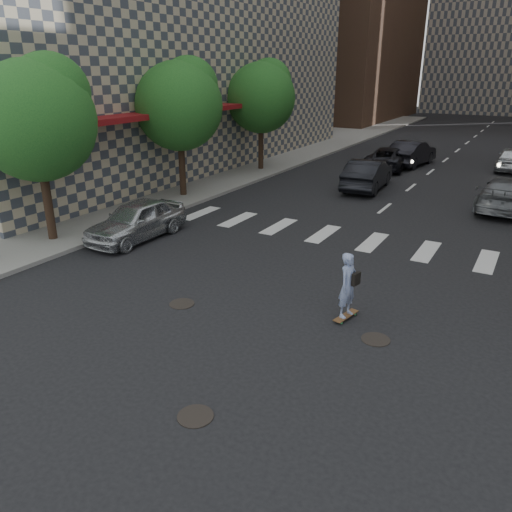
% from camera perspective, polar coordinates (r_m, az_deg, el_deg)
% --- Properties ---
extents(ground, '(160.00, 160.00, 0.00)m').
position_cam_1_polar(ground, '(12.26, -4.48, -9.72)').
color(ground, black).
rests_on(ground, ground).
extents(sidewalk_left, '(13.00, 80.00, 0.15)m').
position_cam_1_polar(sidewalk_left, '(35.80, -5.76, 10.83)').
color(sidewalk_left, gray).
rests_on(sidewalk_left, ground).
extents(tree_a, '(4.20, 4.20, 6.60)m').
position_cam_1_polar(tree_a, '(19.56, -23.58, 14.55)').
color(tree_a, '#382619').
rests_on(tree_a, sidewalk_left).
extents(tree_b, '(4.20, 4.20, 6.60)m').
position_cam_1_polar(tree_b, '(25.20, -8.54, 17.02)').
color(tree_b, '#382619').
rests_on(tree_b, sidewalk_left).
extents(tree_c, '(4.20, 4.20, 6.60)m').
position_cam_1_polar(tree_c, '(31.87, 0.78, 17.98)').
color(tree_c, '#382619').
rests_on(tree_c, sidewalk_left).
extents(manhole_a, '(0.70, 0.70, 0.02)m').
position_cam_1_polar(manhole_a, '(10.00, -6.94, -17.71)').
color(manhole_a, black).
rests_on(manhole_a, ground).
extents(manhole_b, '(0.70, 0.70, 0.02)m').
position_cam_1_polar(manhole_b, '(14.17, -8.47, -5.42)').
color(manhole_b, black).
rests_on(manhole_b, ground).
extents(manhole_c, '(0.70, 0.70, 0.02)m').
position_cam_1_polar(manhole_c, '(12.63, 13.51, -9.25)').
color(manhole_c, black).
rests_on(manhole_c, ground).
extents(skateboarder, '(0.54, 0.95, 1.83)m').
position_cam_1_polar(skateboarder, '(13.05, 10.50, -3.32)').
color(skateboarder, brown).
rests_on(skateboarder, ground).
extents(silver_sedan, '(1.82, 4.39, 1.49)m').
position_cam_1_polar(silver_sedan, '(19.61, -13.50, 4.02)').
color(silver_sedan, '#B7BABE').
rests_on(silver_sedan, ground).
extents(traffic_car_a, '(2.08, 5.02, 1.62)m').
position_cam_1_polar(traffic_car_a, '(27.77, 12.61, 9.08)').
color(traffic_car_a, black).
rests_on(traffic_car_a, ground).
extents(traffic_car_b, '(2.62, 5.39, 1.51)m').
position_cam_1_polar(traffic_car_b, '(25.79, 26.83, 6.34)').
color(traffic_car_b, slate).
rests_on(traffic_car_b, ground).
extents(traffic_car_c, '(2.67, 5.16, 1.39)m').
position_cam_1_polar(traffic_car_c, '(33.91, 14.91, 10.76)').
color(traffic_car_c, black).
rests_on(traffic_car_c, ground).
extents(traffic_car_e, '(2.36, 5.17, 1.65)m').
position_cam_1_polar(traffic_car_e, '(35.54, 17.33, 11.16)').
color(traffic_car_e, black).
rests_on(traffic_car_e, ground).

